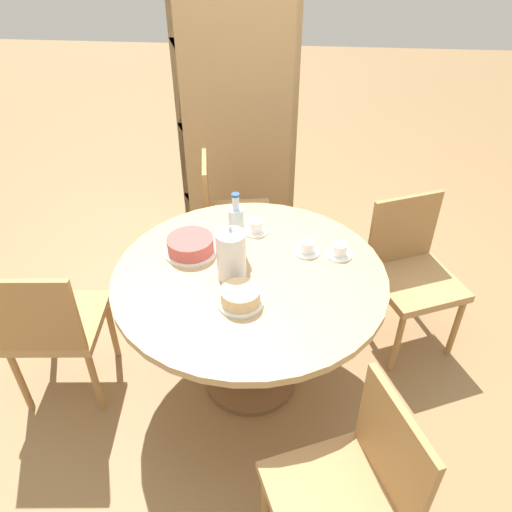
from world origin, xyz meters
TOP-DOWN VIEW (x-y plane):
  - ground_plane at (0.00, 0.00)m, footprint 14.00×14.00m
  - dining_table at (0.00, 0.00)m, footprint 1.24×1.24m
  - chair_a at (0.83, 0.42)m, footprint 0.55×0.55m
  - chair_b at (-0.22, 0.91)m, footprint 0.49×0.49m
  - chair_c at (-0.92, -0.15)m, footprint 0.46×0.46m
  - chair_d at (0.42, -0.83)m, footprint 0.55×0.55m
  - bookshelf at (-0.23, 1.60)m, footprint 0.83×0.28m
  - coffee_pot at (-0.08, -0.03)m, footprint 0.13×0.13m
  - water_bottle at (-0.08, 0.15)m, footprint 0.07×0.07m
  - cake_main at (-0.29, 0.13)m, footprint 0.25×0.25m
  - cake_second at (-0.02, -0.21)m, footprint 0.20×0.20m
  - cup_a at (0.26, 0.18)m, footprint 0.12×0.12m
  - cup_b at (0.00, 0.33)m, footprint 0.12×0.12m
  - cup_c at (0.41, 0.17)m, footprint 0.12×0.12m

SIDE VIEW (x-z plane):
  - ground_plane at x=0.00m, z-range 0.00..0.00m
  - chair_a at x=0.83m, z-range 0.04..0.89m
  - chair_b at x=-0.22m, z-range 0.04..0.89m
  - chair_c at x=-0.92m, z-range 0.04..0.89m
  - chair_d at x=0.42m, z-range 0.04..0.89m
  - dining_table at x=0.00m, z-range 0.21..0.94m
  - cup_a at x=0.26m, z-range 0.72..0.79m
  - cup_b at x=0.00m, z-range 0.72..0.79m
  - cup_c at x=0.41m, z-range 0.72..0.79m
  - cake_second at x=-0.02m, z-range 0.73..0.80m
  - cake_main at x=-0.29m, z-range 0.73..0.81m
  - bookshelf at x=-0.23m, z-range -0.04..1.61m
  - coffee_pot at x=-0.08m, z-range 0.72..0.99m
  - water_bottle at x=-0.08m, z-range 0.70..1.02m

